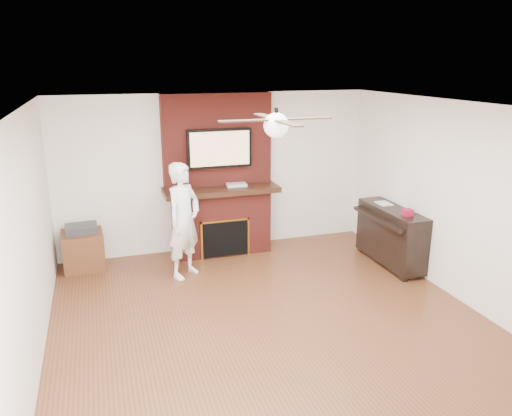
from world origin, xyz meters
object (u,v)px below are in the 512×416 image
object	(u,v)px
side_table	(83,248)
piano	(391,235)
fireplace	(220,191)
person	(184,221)

from	to	relation	value
side_table	piano	bearing A→B (deg)	-18.72
fireplace	piano	distance (m)	2.70
fireplace	piano	size ratio (longest dim) A/B	1.86
person	piano	bearing A→B (deg)	-51.16
person	side_table	size ratio (longest dim) A/B	2.47
side_table	piano	distance (m)	4.57
fireplace	person	bearing A→B (deg)	-131.84
person	side_table	xyz separation A→B (m)	(-1.39, 0.73, -0.52)
fireplace	piano	world-z (taller)	fireplace
piano	side_table	bearing A→B (deg)	163.52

